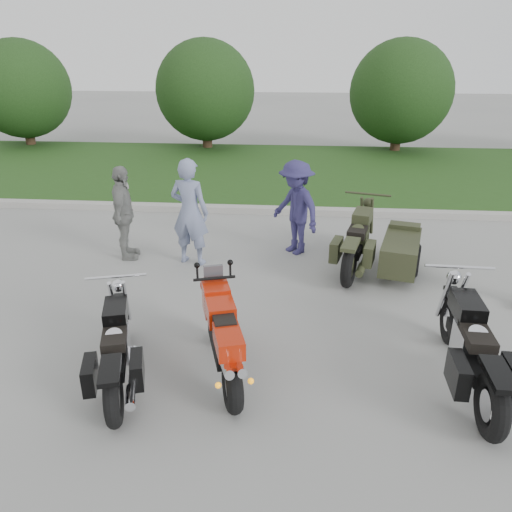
# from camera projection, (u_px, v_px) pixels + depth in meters

# --- Properties ---
(ground) EXTENTS (80.00, 80.00, 0.00)m
(ground) POSITION_uv_depth(u_px,v_px,m) (254.00, 357.00, 6.40)
(ground) COLOR #9C9C97
(ground) RESTS_ON ground
(curb) EXTENTS (60.00, 0.30, 0.15)m
(curb) POSITION_uv_depth(u_px,v_px,m) (277.00, 210.00, 11.88)
(curb) COLOR #A8A59E
(curb) RESTS_ON ground
(grass_strip) EXTENTS (60.00, 8.00, 0.14)m
(grass_strip) POSITION_uv_depth(u_px,v_px,m) (283.00, 171.00, 15.69)
(grass_strip) COLOR #28531C
(grass_strip) RESTS_ON ground
(tree_far_left) EXTENTS (3.60, 3.60, 4.00)m
(tree_far_left) POSITION_uv_depth(u_px,v_px,m) (22.00, 89.00, 18.74)
(tree_far_left) COLOR #3F2B1C
(tree_far_left) RESTS_ON ground
(tree_mid_left) EXTENTS (3.60, 3.60, 4.00)m
(tree_mid_left) POSITION_uv_depth(u_px,v_px,m) (205.00, 90.00, 18.18)
(tree_mid_left) COLOR #3F2B1C
(tree_mid_left) RESTS_ON ground
(tree_mid_right) EXTENTS (3.60, 3.60, 4.00)m
(tree_mid_right) POSITION_uv_depth(u_px,v_px,m) (401.00, 92.00, 17.62)
(tree_mid_right) COLOR #3F2B1C
(tree_mid_right) RESTS_ON ground
(sportbike_red) EXTENTS (0.76, 1.92, 0.94)m
(sportbike_red) POSITION_uv_depth(u_px,v_px,m) (223.00, 335.00, 5.86)
(sportbike_red) COLOR black
(sportbike_red) RESTS_ON ground
(cruiser_left) EXTENTS (0.80, 2.14, 0.84)m
(cruiser_left) POSITION_uv_depth(u_px,v_px,m) (117.00, 352.00, 5.76)
(cruiser_left) COLOR black
(cruiser_left) RESTS_ON ground
(cruiser_right) EXTENTS (0.42, 2.46, 0.95)m
(cruiser_right) POSITION_uv_depth(u_px,v_px,m) (473.00, 352.00, 5.65)
(cruiser_right) COLOR black
(cruiser_right) RESTS_ON ground
(cruiser_sidecar) EXTENTS (1.57, 2.43, 0.95)m
(cruiser_sidecar) POSITION_uv_depth(u_px,v_px,m) (382.00, 248.00, 8.66)
(cruiser_sidecar) COLOR black
(cruiser_sidecar) RESTS_ON ground
(person_stripe) EXTENTS (0.79, 0.62, 1.93)m
(person_stripe) POSITION_uv_depth(u_px,v_px,m) (190.00, 212.00, 8.85)
(person_stripe) COLOR #7C85A8
(person_stripe) RESTS_ON ground
(person_denim) EXTENTS (1.26, 1.30, 1.79)m
(person_denim) POSITION_uv_depth(u_px,v_px,m) (296.00, 208.00, 9.33)
(person_denim) COLOR navy
(person_denim) RESTS_ON ground
(person_back) EXTENTS (0.58, 1.07, 1.74)m
(person_back) POSITION_uv_depth(u_px,v_px,m) (124.00, 213.00, 9.09)
(person_back) COLOR gray
(person_back) RESTS_ON ground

